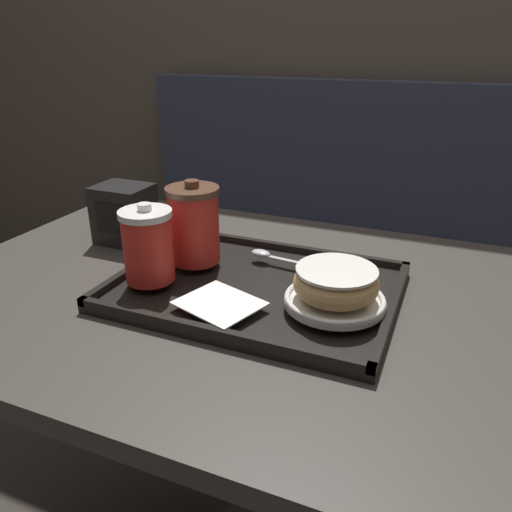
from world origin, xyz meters
The scene contains 11 objects.
wall_behind centered at (0.00, 1.10, 1.20)m, with size 8.00×0.05×2.40m.
booth_bench centered at (-0.12, 0.87, 0.32)m, with size 1.34×0.44×1.00m.
cafe_table centered at (0.00, 0.00, 0.59)m, with size 1.06×0.71×0.75m.
serving_tray centered at (0.02, -0.01, 0.76)m, with size 0.44×0.32×0.02m.
napkin_paper centered at (0.00, -0.10, 0.77)m, with size 0.13×0.12×0.00m.
coffee_cup_front centered at (-0.14, -0.07, 0.83)m, with size 0.08×0.08×0.12m.
coffee_cup_rear centered at (-0.11, 0.02, 0.84)m, with size 0.09×0.09×0.14m.
plate_with_chocolate_donut centered at (0.15, -0.04, 0.78)m, with size 0.14×0.14×0.01m.
donut_chocolate_glazed centered at (0.15, -0.04, 0.81)m, with size 0.12×0.12×0.04m.
spoon centered at (0.01, 0.08, 0.78)m, with size 0.14×0.03×0.01m.
napkin_dispenser centered at (-0.31, 0.10, 0.81)m, with size 0.10×0.09×0.11m.
Camera 1 is at (0.29, -0.66, 1.12)m, focal length 35.00 mm.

